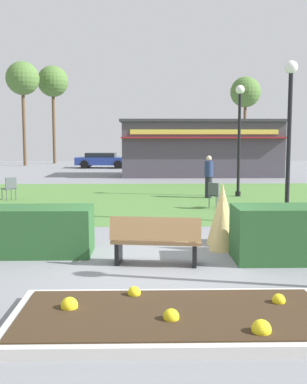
% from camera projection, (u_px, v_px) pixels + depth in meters
% --- Properties ---
extents(ground_plane, '(80.00, 80.00, 0.00)m').
position_uv_depth(ground_plane, '(156.00, 263.00, 9.20)').
color(ground_plane, slate).
extents(lawn_patch, '(36.00, 12.00, 0.01)m').
position_uv_depth(lawn_patch, '(150.00, 198.00, 18.87)').
color(lawn_patch, '#4C7A38').
rests_on(lawn_patch, ground_plane).
extents(flower_bed, '(4.24, 2.02, 0.31)m').
position_uv_depth(flower_bed, '(174.00, 318.00, 6.17)').
color(flower_bed, beige).
rests_on(flower_bed, ground_plane).
extents(park_bench, '(1.75, 0.74, 0.95)m').
position_uv_depth(park_bench, '(156.00, 240.00, 8.97)').
color(park_bench, '#9E7547').
rests_on(park_bench, ground_plane).
extents(hedge_left, '(2.50, 1.10, 0.98)m').
position_uv_depth(hedge_left, '(31.00, 231.00, 9.84)').
color(hedge_left, '#28562B').
rests_on(hedge_left, ground_plane).
extents(hedge_right, '(2.03, 1.10, 1.08)m').
position_uv_depth(hedge_right, '(286.00, 234.00, 9.32)').
color(hedge_right, '#28562B').
rests_on(hedge_right, ground_plane).
extents(ornamental_grass_behind_left, '(0.55, 0.55, 1.08)m').
position_uv_depth(ornamental_grass_behind_left, '(222.00, 225.00, 10.17)').
color(ornamental_grass_behind_left, tan).
rests_on(ornamental_grass_behind_left, ground_plane).
extents(ornamental_grass_behind_right, '(0.70, 0.70, 1.39)m').
position_uv_depth(ornamental_grass_behind_right, '(222.00, 214.00, 10.71)').
color(ornamental_grass_behind_right, tan).
rests_on(ornamental_grass_behind_right, ground_plane).
extents(ornamental_grass_behind_center, '(0.76, 0.76, 0.94)m').
position_uv_depth(ornamental_grass_behind_center, '(233.00, 222.00, 10.96)').
color(ornamental_grass_behind_center, tan).
rests_on(ornamental_grass_behind_center, ground_plane).
extents(lamppost_mid, '(0.36, 0.36, 4.50)m').
position_uv_depth(lamppost_mid, '(289.00, 123.00, 13.17)').
color(lamppost_mid, black).
rests_on(lamppost_mid, ground_plane).
extents(lamppost_far, '(0.36, 0.36, 4.50)m').
position_uv_depth(lamppost_far, '(239.00, 127.00, 19.27)').
color(lamppost_far, black).
rests_on(lamppost_far, ground_plane).
extents(trash_bin, '(0.52, 0.52, 0.87)m').
position_uv_depth(trash_bin, '(30.00, 234.00, 9.82)').
color(trash_bin, '#2D4233').
rests_on(trash_bin, ground_plane).
extents(food_kiosk, '(9.96, 4.33, 3.49)m').
position_uv_depth(food_kiosk, '(200.00, 148.00, 29.82)').
color(food_kiosk, '#47424C').
rests_on(food_kiosk, ground_plane).
extents(cafe_chair_center, '(0.62, 0.62, 0.89)m').
position_uv_depth(cafe_chair_center, '(10.00, 187.00, 18.21)').
color(cafe_chair_center, '#4C5156').
rests_on(cafe_chair_center, ground_plane).
extents(cafe_chair_north, '(0.62, 0.62, 0.89)m').
position_uv_depth(cafe_chair_north, '(216.00, 193.00, 16.12)').
color(cafe_chair_north, '#4C5156').
rests_on(cafe_chair_north, ground_plane).
extents(person_strolling, '(0.34, 0.34, 1.69)m').
position_uv_depth(person_strolling, '(209.00, 176.00, 18.99)').
color(person_strolling, '#23232D').
rests_on(person_strolling, ground_plane).
extents(parked_car_west_slot, '(4.29, 2.24, 1.20)m').
position_uv_depth(parked_car_west_slot, '(102.00, 160.00, 37.63)').
color(parked_car_west_slot, navy).
rests_on(parked_car_west_slot, ground_plane).
extents(tree_left_bg, '(2.80, 2.80, 7.97)m').
position_uv_depth(tree_left_bg, '(245.00, 93.00, 43.90)').
color(tree_left_bg, brown).
rests_on(tree_left_bg, ground_plane).
extents(tree_right_bg, '(2.80, 2.80, 8.76)m').
position_uv_depth(tree_right_bg, '(23.00, 79.00, 40.11)').
color(tree_right_bg, brown).
rests_on(tree_right_bg, ground_plane).
extents(tree_center_bg, '(2.80, 2.80, 8.88)m').
position_uv_depth(tree_center_bg, '(53.00, 82.00, 43.31)').
color(tree_center_bg, brown).
rests_on(tree_center_bg, ground_plane).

